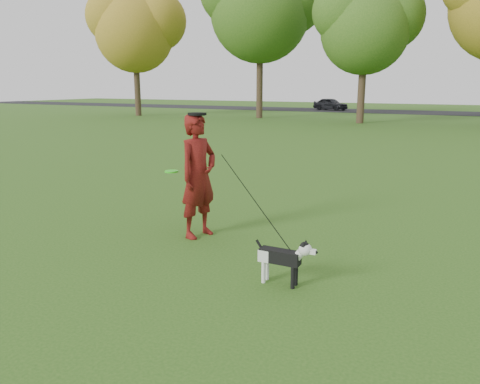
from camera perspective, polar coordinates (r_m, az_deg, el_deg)
The scene contains 7 objects.
ground at distance 7.10m, azimuth -0.23°, elevation -7.79°, with size 120.00×120.00×0.00m, color #285116.
road at distance 46.07m, azimuth 23.37°, elevation 8.84°, with size 120.00×7.00×0.02m, color black.
man at distance 7.78m, azimuth -5.10°, elevation 1.94°, with size 0.75×0.49×2.07m, color #520B0C.
dog at distance 6.01m, azimuth 5.46°, elevation -7.79°, with size 0.84×0.17×0.64m.
car_left at distance 47.81m, azimuth 10.98°, elevation 10.49°, with size 1.41×3.49×1.19m, color black.
man_held_items at distance 6.63m, azimuth 1.63°, elevation -0.84°, with size 2.75×1.38×1.65m.
tree_row at distance 32.65m, azimuth 20.10°, elevation 20.87°, with size 51.74×8.86×12.01m.
Camera 1 is at (3.02, -5.91, 2.52)m, focal length 35.00 mm.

